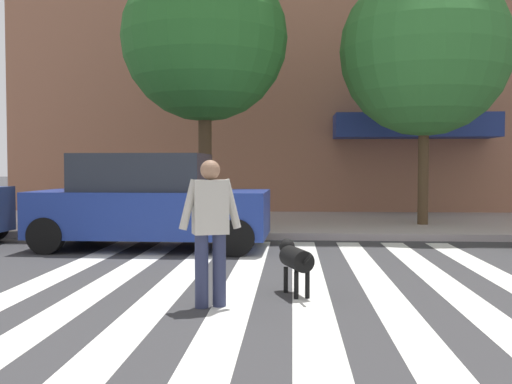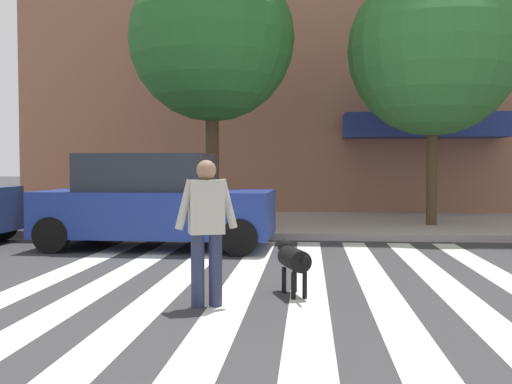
# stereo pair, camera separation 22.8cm
# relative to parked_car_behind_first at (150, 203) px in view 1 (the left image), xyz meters

# --- Properties ---
(ground_plane) EXTENTS (160.00, 160.00, 0.00)m
(ground_plane) POSITION_rel_parked_car_behind_first_xyz_m (2.62, -5.92, -0.87)
(ground_plane) COLOR #353538
(sidewalk_far) EXTENTS (80.00, 6.00, 0.15)m
(sidewalk_far) POSITION_rel_parked_car_behind_first_xyz_m (2.62, 4.38, -0.80)
(sidewalk_far) COLOR #AFA3A0
(sidewalk_far) RESTS_ON ground_plane
(crosswalk_stripes) EXTENTS (6.75, 14.01, 0.01)m
(crosswalk_stripes) POSITION_rel_parked_car_behind_first_xyz_m (2.49, -5.92, -0.87)
(crosswalk_stripes) COLOR silver
(crosswalk_stripes) RESTS_ON ground_plane
(parked_car_behind_first) EXTENTS (4.43, 2.07, 1.80)m
(parked_car_behind_first) POSITION_rel_parked_car_behind_first_xyz_m (0.00, 0.00, 0.00)
(parked_car_behind_first) COLOR navy
(parked_car_behind_first) RESTS_ON ground_plane
(street_tree_nearest) EXTENTS (3.92, 3.92, 6.40)m
(street_tree_nearest) POSITION_rel_parked_car_behind_first_xyz_m (0.63, 2.95, 3.70)
(street_tree_nearest) COLOR #4C3823
(street_tree_nearest) RESTS_ON sidewalk_far
(street_tree_middle) EXTENTS (4.09, 4.09, 6.23)m
(street_tree_middle) POSITION_rel_parked_car_behind_first_xyz_m (5.89, 3.54, 3.45)
(street_tree_middle) COLOR #4C3823
(street_tree_middle) RESTS_ON sidewalk_far
(pedestrian_dog_walker) EXTENTS (0.69, 0.35, 1.64)m
(pedestrian_dog_walker) POSITION_rel_parked_car_behind_first_xyz_m (1.80, -4.65, 0.05)
(pedestrian_dog_walker) COLOR #282D4C
(pedestrian_dog_walker) RESTS_ON ground_plane
(dog_on_leash) EXTENTS (0.46, 0.93, 0.65)m
(dog_on_leash) POSITION_rel_parked_car_behind_first_xyz_m (2.74, -3.94, -0.43)
(dog_on_leash) COLOR black
(dog_on_leash) RESTS_ON ground_plane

